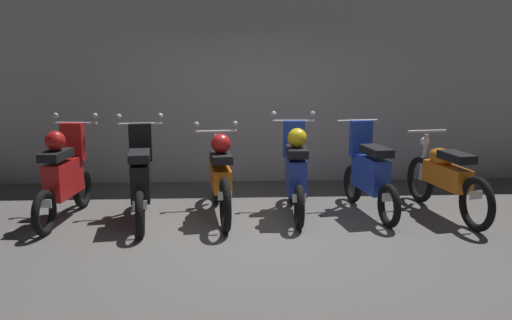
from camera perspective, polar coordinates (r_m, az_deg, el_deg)
name	(u,v)px	position (r m, az deg, el deg)	size (l,w,h in m)	color
ground_plane	(262,239)	(5.99, 0.67, -8.46)	(80.00, 80.00, 0.00)	#565451
back_wall	(251,87)	(8.61, -0.52, 7.90)	(16.00, 0.30, 3.06)	#ADADB2
motorbike_slot_0	(64,175)	(6.94, -19.93, -1.54)	(0.59, 1.68, 1.29)	black
motorbike_slot_1	(141,179)	(6.64, -12.27, -2.03)	(0.59, 1.68, 1.29)	black
motorbike_slot_2	(220,175)	(6.72, -3.89, -1.64)	(0.59, 1.95, 1.15)	black
motorbike_slot_3	(295,171)	(6.78, 4.26, -1.19)	(0.59, 1.68, 1.29)	black
motorbike_slot_4	(369,174)	(6.97, 12.05, -1.43)	(0.56, 1.67, 1.18)	black
motorbike_slot_5	(446,177)	(7.17, 19.72, -1.77)	(0.56, 1.94, 1.03)	black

